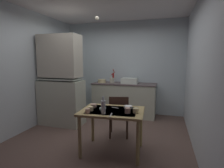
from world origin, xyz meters
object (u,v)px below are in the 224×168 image
Objects in this scene: glass_bottle at (103,107)px; hand_pump at (113,77)px; mixing_bowl_counter at (102,81)px; chair_far_side at (119,115)px; hutch_cabinet at (61,83)px; mug_tall at (128,110)px; serving_bowl_wide at (128,107)px; dining_table at (112,116)px; sink_basin at (130,81)px.

hand_pump is at bearing 102.75° from glass_bottle.
mixing_bowl_counter is 1.74m from chair_far_side.
mug_tall is at bearing -29.38° from hutch_cabinet.
hutch_cabinet is 2.14m from mug_tall.
mixing_bowl_counter is 1.51× the size of serving_bowl_wide.
serving_bowl_wide is at bearing 55.50° from glass_bottle.
dining_table is at bearing 72.31° from glass_bottle.
mixing_bowl_counter is at bearing 121.71° from chair_far_side.
mixing_bowl_counter is at bearing 59.09° from hutch_cabinet.
hutch_cabinet reaches higher than serving_bowl_wide.
mixing_bowl_counter is 2.17m from serving_bowl_wide.
mug_tall is at bearing -79.66° from sink_basin.
glass_bottle is (-0.30, -0.44, 0.09)m from serving_bowl_wide.
chair_far_side is 9.90× the size of mug_tall.
sink_basin is at bearing 37.97° from hutch_cabinet.
mug_tall is at bearing -18.49° from dining_table.
hutch_cabinet reaches higher than mixing_bowl_counter.
glass_bottle is at bearing -92.04° from chair_far_side.
sink_basin reaches higher than mixing_bowl_counter.
dining_table is 0.33m from serving_bowl_wide.
mixing_bowl_counter is 2.26m from dining_table.
dining_table is at bearing -86.79° from sink_basin.
sink_basin reaches higher than glass_bottle.
glass_bottle is at bearing -107.69° from dining_table.
mug_tall is (0.33, -0.71, 0.31)m from chair_far_side.
serving_bowl_wide is at bearing -79.60° from sink_basin.
dining_table is 0.33m from glass_bottle.
dining_table is 7.46× the size of serving_bowl_wide.
hutch_cabinet is at bearing -129.16° from hand_pump.
mug_tall is (1.20, -2.13, -0.19)m from mixing_bowl_counter.
mug_tall is (0.28, -0.09, 0.15)m from dining_table.
mug_tall is 0.39m from glass_bottle.
hand_pump is at bearing 110.47° from chair_far_side.
sink_basin is 0.50m from hand_pump.
hutch_cabinet is 1.97× the size of dining_table.
serving_bowl_wide is (0.84, -1.92, -0.34)m from hand_pump.
sink_basin is 0.51× the size of chair_far_side.
mixing_bowl_counter reaches higher than mug_tall.
sink_basin reaches higher than serving_bowl_wide.
mug_tall is (0.89, -2.22, -0.31)m from hand_pump.
glass_bottle is (-0.36, -0.14, 0.07)m from mug_tall.
mixing_bowl_counter reaches higher than chair_far_side.
hutch_cabinet is 9.75× the size of mixing_bowl_counter.
chair_far_side reaches higher than serving_bowl_wide.
hutch_cabinet is 1.52m from hand_pump.
mixing_bowl_counter is at bearing -163.01° from hand_pump.
chair_far_side is at bearing -58.29° from mixing_bowl_counter.
hutch_cabinet is at bearing 150.62° from mug_tall.
sink_basin is at bearing 93.21° from dining_table.
glass_bottle is (1.50, -1.18, -0.16)m from hutch_cabinet.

